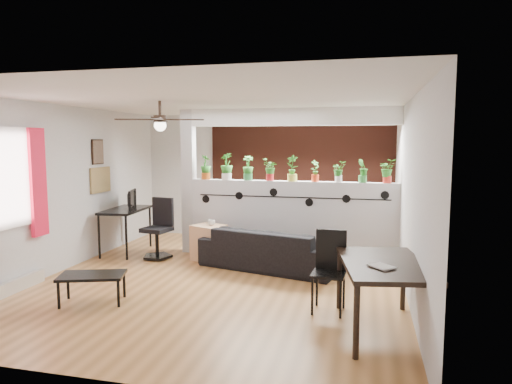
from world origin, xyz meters
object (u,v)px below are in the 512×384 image
(potted_plant_4, at_px, (292,167))
(cup, at_px, (211,223))
(potted_plant_7, at_px, (363,170))
(potted_plant_8, at_px, (387,170))
(coffee_table, at_px, (92,277))
(potted_plant_1, at_px, (227,166))
(potted_plant_3, at_px, (270,169))
(potted_plant_5, at_px, (315,170))
(office_chair, at_px, (159,232))
(potted_plant_2, at_px, (248,167))
(ceiling_fan, at_px, (160,121))
(computer_desk, at_px, (125,213))
(potted_plant_6, at_px, (339,171))
(dining_table, at_px, (384,269))
(folding_chair, at_px, (330,263))
(sofa, at_px, (270,249))
(cube_shelf, at_px, (209,243))
(potted_plant_0, at_px, (206,166))

(potted_plant_4, bearing_deg, cup, -158.65)
(potted_plant_7, distance_m, potted_plant_8, 0.40)
(potted_plant_8, relative_size, coffee_table, 0.45)
(potted_plant_1, xyz_separation_m, cup, (-0.12, -0.51, -0.95))
(potted_plant_3, relative_size, potted_plant_5, 1.05)
(potted_plant_4, relative_size, office_chair, 0.44)
(potted_plant_2, xyz_separation_m, potted_plant_8, (2.37, 0.00, -0.02))
(ceiling_fan, bearing_deg, potted_plant_3, 56.20)
(potted_plant_8, relative_size, computer_desk, 0.34)
(potted_plant_4, bearing_deg, potted_plant_6, -0.00)
(potted_plant_2, relative_size, potted_plant_5, 1.17)
(potted_plant_4, height_order, dining_table, potted_plant_4)
(potted_plant_3, relative_size, folding_chair, 0.40)
(sofa, relative_size, folding_chair, 2.18)
(ceiling_fan, height_order, dining_table, ceiling_fan)
(dining_table, relative_size, coffee_table, 1.70)
(potted_plant_8, bearing_deg, cup, -169.97)
(potted_plant_5, height_order, office_chair, potted_plant_5)
(cube_shelf, bearing_deg, potted_plant_5, 38.35)
(computer_desk, xyz_separation_m, folding_chair, (3.87, -2.02, -0.16))
(potted_plant_4, relative_size, sofa, 0.22)
(folding_chair, bearing_deg, office_chair, 150.07)
(sofa, distance_m, folding_chair, 1.95)
(dining_table, xyz_separation_m, folding_chair, (-0.61, 0.52, -0.11))
(potted_plant_6, distance_m, office_chair, 3.28)
(potted_plant_0, height_order, potted_plant_8, potted_plant_0)
(potted_plant_5, bearing_deg, ceiling_fan, -137.94)
(office_chair, distance_m, coffee_table, 2.28)
(potted_plant_0, xyz_separation_m, office_chair, (-0.67, -0.57, -1.13))
(potted_plant_7, relative_size, folding_chair, 0.41)
(ceiling_fan, bearing_deg, potted_plant_8, 29.51)
(potted_plant_8, xyz_separation_m, folding_chair, (-0.74, -2.36, -0.99))
(potted_plant_2, relative_size, folding_chair, 0.45)
(ceiling_fan, distance_m, office_chair, 2.32)
(potted_plant_0, relative_size, potted_plant_4, 0.97)
(potted_plant_6, bearing_deg, computer_desk, -174.90)
(office_chair, bearing_deg, potted_plant_7, 9.49)
(cube_shelf, xyz_separation_m, office_chair, (-0.90, -0.06, 0.15))
(potted_plant_7, xyz_separation_m, dining_table, (0.27, -2.88, -0.88))
(potted_plant_7, bearing_deg, potted_plant_2, 180.00)
(ceiling_fan, distance_m, sofa, 2.65)
(potted_plant_8, bearing_deg, office_chair, -171.47)
(potted_plant_7, xyz_separation_m, cup, (-2.49, -0.51, -0.90))
(computer_desk, height_order, office_chair, office_chair)
(potted_plant_4, relative_size, dining_table, 0.30)
(cup, distance_m, dining_table, 3.63)
(cube_shelf, relative_size, folding_chair, 0.63)
(potted_plant_4, relative_size, computer_desk, 0.40)
(potted_plant_5, distance_m, potted_plant_8, 1.19)
(potted_plant_8, bearing_deg, coffee_table, -142.23)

